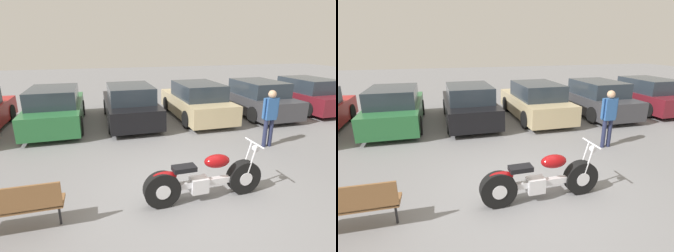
{
  "view_description": "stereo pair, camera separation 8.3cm",
  "coord_description": "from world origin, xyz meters",
  "views": [
    {
      "loc": [
        -1.77,
        -4.47,
        2.94
      ],
      "look_at": [
        0.05,
        1.9,
        0.85
      ],
      "focal_mm": 28.0,
      "sensor_mm": 36.0,
      "label": 1
    },
    {
      "loc": [
        -1.69,
        -4.49,
        2.94
      ],
      "look_at": [
        0.05,
        1.9,
        0.85
      ],
      "focal_mm": 28.0,
      "sensor_mm": 36.0,
      "label": 2
    }
  ],
  "objects": [
    {
      "name": "person_standing",
      "position": [
        3.07,
        1.75,
        1.01
      ],
      "size": [
        0.52,
        0.23,
        1.69
      ],
      "color": "#232847",
      "rests_on": "ground_plane"
    },
    {
      "name": "park_bench",
      "position": [
        -3.17,
        -0.43,
        0.55
      ],
      "size": [
        1.56,
        0.41,
        0.89
      ],
      "color": "brown",
      "rests_on": "ground_plane"
    },
    {
      "name": "parked_car_champagne",
      "position": [
        2.22,
        5.34,
        0.68
      ],
      "size": [
        1.88,
        4.31,
        1.46
      ],
      "color": "#C6B284",
      "rests_on": "ground_plane"
    },
    {
      "name": "ground_plane",
      "position": [
        0.0,
        0.0,
        0.0
      ],
      "size": [
        60.0,
        60.0,
        0.0
      ],
      "primitive_type": "plane",
      "color": "slate"
    },
    {
      "name": "motorcycle",
      "position": [
        0.13,
        -0.31,
        0.43
      ],
      "size": [
        2.42,
        0.62,
        1.08
      ],
      "color": "black",
      "rests_on": "ground_plane"
    },
    {
      "name": "parked_car_maroon",
      "position": [
        7.59,
        5.39,
        0.68
      ],
      "size": [
        1.88,
        4.31,
        1.46
      ],
      "color": "maroon",
      "rests_on": "ground_plane"
    },
    {
      "name": "parked_car_dark_grey",
      "position": [
        4.9,
        5.24,
        0.68
      ],
      "size": [
        1.88,
        4.31,
        1.46
      ],
      "color": "#3D3D42",
      "rests_on": "ground_plane"
    },
    {
      "name": "parked_car_green",
      "position": [
        -3.16,
        5.59,
        0.68
      ],
      "size": [
        1.88,
        4.31,
        1.46
      ],
      "color": "#286B38",
      "rests_on": "ground_plane"
    },
    {
      "name": "parked_car_black",
      "position": [
        -0.47,
        5.5,
        0.68
      ],
      "size": [
        1.88,
        4.31,
        1.46
      ],
      "color": "black",
      "rests_on": "ground_plane"
    }
  ]
}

